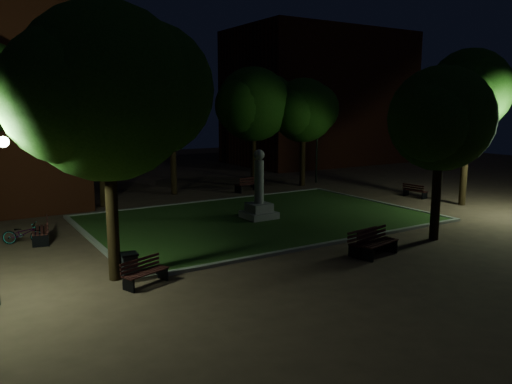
# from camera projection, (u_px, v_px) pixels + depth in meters

# --- Properties ---
(ground) EXTENTS (80.00, 80.00, 0.00)m
(ground) POSITION_uv_depth(u_px,v_px,m) (284.00, 228.00, 21.62)
(ground) COLOR #4C3728
(lawn) EXTENTS (15.00, 10.00, 0.08)m
(lawn) POSITION_uv_depth(u_px,v_px,m) (259.00, 219.00, 23.28)
(lawn) COLOR #234115
(lawn) RESTS_ON ground
(lawn_kerb) EXTENTS (15.40, 10.40, 0.12)m
(lawn_kerb) POSITION_uv_depth(u_px,v_px,m) (259.00, 218.00, 23.28)
(lawn_kerb) COLOR slate
(lawn_kerb) RESTS_ON ground
(monument) EXTENTS (1.40, 1.40, 3.20)m
(monument) POSITION_uv_depth(u_px,v_px,m) (259.00, 199.00, 23.13)
(monument) COLOR gray
(monument) RESTS_ON lawn
(building_far) EXTENTS (16.00, 10.00, 12.00)m
(building_far) POSITION_uv_depth(u_px,v_px,m) (319.00, 98.00, 46.72)
(building_far) COLOR #4F1F10
(building_far) RESTS_ON ground
(tree_west) EXTENTS (6.32, 5.16, 8.19)m
(tree_west) POSITION_uv_depth(u_px,v_px,m) (110.00, 92.00, 14.34)
(tree_west) COLOR black
(tree_west) RESTS_ON ground
(tree_north_wl) EXTENTS (4.59, 3.74, 7.68)m
(tree_north_wl) POSITION_uv_depth(u_px,v_px,m) (100.00, 95.00, 25.46)
(tree_north_wl) COLOR black
(tree_north_wl) RESTS_ON ground
(tree_north_er) EXTENTS (5.78, 4.72, 7.72)m
(tree_north_er) POSITION_uv_depth(u_px,v_px,m) (255.00, 104.00, 31.74)
(tree_north_er) COLOR black
(tree_north_er) RESTS_ON ground
(tree_ne) EXTENTS (5.12, 4.18, 7.06)m
(tree_ne) POSITION_uv_depth(u_px,v_px,m) (305.00, 110.00, 32.52)
(tree_ne) COLOR black
(tree_ne) RESTS_ON ground
(tree_east) EXTENTS (5.24, 4.28, 8.18)m
(tree_east) POSITION_uv_depth(u_px,v_px,m) (471.00, 91.00, 25.80)
(tree_east) COLOR black
(tree_east) RESTS_ON ground
(tree_se) EXTENTS (4.93, 4.02, 6.76)m
(tree_se) POSITION_uv_depth(u_px,v_px,m) (443.00, 119.00, 19.05)
(tree_se) COLOR black
(tree_se) RESTS_ON ground
(tree_far_north) EXTENTS (4.88, 3.99, 8.23)m
(tree_far_north) POSITION_uv_depth(u_px,v_px,m) (173.00, 89.00, 29.06)
(tree_far_north) COLOR black
(tree_far_north) RESTS_ON ground
(lamppost_ne) EXTENTS (1.18, 0.28, 4.54)m
(lamppost_ne) POSITION_uv_depth(u_px,v_px,m) (317.00, 137.00, 34.11)
(lamppost_ne) COLOR black
(lamppost_ne) RESTS_ON ground
(bench_near_left) EXTENTS (1.64, 0.73, 0.87)m
(bench_near_left) POSITION_uv_depth(u_px,v_px,m) (367.00, 243.00, 17.79)
(bench_near_left) COLOR black
(bench_near_left) RESTS_ON ground
(bench_near_right) EXTENTS (1.83, 0.94, 0.96)m
(bench_near_right) POSITION_uv_depth(u_px,v_px,m) (377.00, 243.00, 17.57)
(bench_near_right) COLOR black
(bench_near_right) RESTS_ON ground
(bench_west_near) EXTENTS (1.52, 0.96, 0.79)m
(bench_west_near) POSITION_uv_depth(u_px,v_px,m) (144.00, 273.00, 14.69)
(bench_west_near) COLOR black
(bench_west_near) RESTS_ON ground
(bench_left_side) EXTENTS (0.84, 1.78, 0.94)m
(bench_left_side) POSITION_uv_depth(u_px,v_px,m) (42.00, 231.00, 19.37)
(bench_left_side) COLOR black
(bench_left_side) RESTS_ON ground
(bench_right_side) EXTENTS (0.63, 1.47, 0.78)m
(bench_right_side) POSITION_uv_depth(u_px,v_px,m) (415.00, 191.00, 28.87)
(bench_right_side) COLOR black
(bench_right_side) RESTS_ON ground
(bench_far_side) EXTENTS (1.77, 0.88, 0.93)m
(bench_far_side) POSITION_uv_depth(u_px,v_px,m) (248.00, 185.00, 30.83)
(bench_far_side) COLOR black
(bench_far_side) RESTS_ON ground
(trash_bin) EXTENTS (0.54, 0.54, 0.84)m
(trash_bin) POSITION_uv_depth(u_px,v_px,m) (130.00, 266.00, 15.11)
(trash_bin) COLOR black
(trash_bin) RESTS_ON ground
(bicycle) EXTENTS (1.64, 1.16, 0.82)m
(bicycle) POSITION_uv_depth(u_px,v_px,m) (23.00, 233.00, 19.10)
(bicycle) COLOR black
(bicycle) RESTS_ON ground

